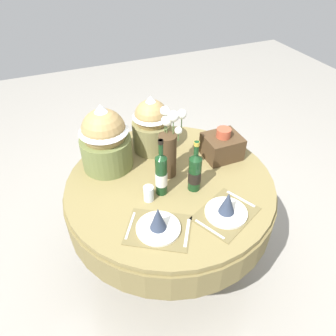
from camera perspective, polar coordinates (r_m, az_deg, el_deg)
name	(u,v)px	position (r m, az deg, el deg)	size (l,w,h in m)	color
ground	(170,254)	(2.61, 0.29, -14.93)	(8.00, 8.00, 0.00)	#9E998E
dining_table	(170,197)	(2.14, 0.34, -5.20)	(1.34, 1.34, 0.76)	olive
place_setting_left	(158,224)	(1.73, -1.74, -9.80)	(0.43, 0.40, 0.16)	brown
place_setting_right	(227,208)	(1.84, 10.32, -6.97)	(0.42, 0.38, 0.16)	brown
flower_vase	(169,147)	(1.97, 0.09, 3.68)	(0.18, 0.16, 0.47)	#47331E
wine_bottle_centre	(161,174)	(1.87, -1.21, -1.03)	(0.07, 0.07, 0.38)	#143819
wine_bottle_right	(195,172)	(1.91, 4.77, -0.66)	(0.08, 0.08, 0.34)	#143819
tumbler_near_left	(149,193)	(1.89, -3.44, -4.51)	(0.06, 0.06, 0.10)	silver
gift_tub_back_left	(104,136)	(2.07, -11.15, 5.64)	(0.33, 0.33, 0.45)	olive
gift_tub_back_centre	(151,122)	(2.21, -2.93, 8.11)	(0.27, 0.27, 0.41)	olive
woven_basket_side_right	(222,146)	(2.23, 9.51, 3.91)	(0.24, 0.21, 0.22)	#47331E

